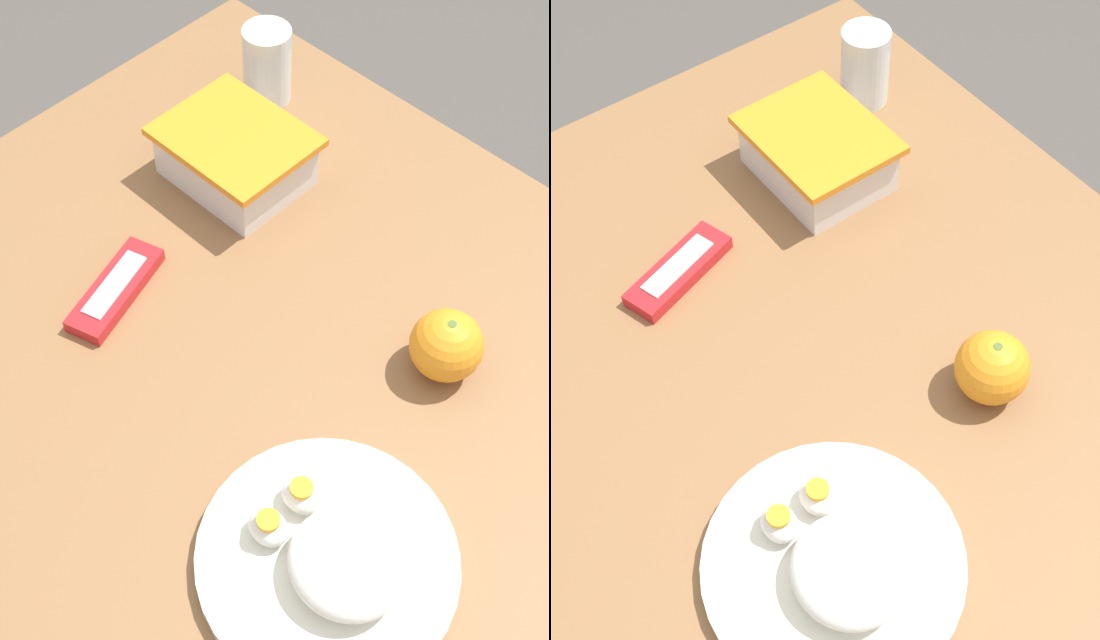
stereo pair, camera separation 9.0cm
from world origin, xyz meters
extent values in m
plane|color=#4C4742|center=(0.00, 0.00, 0.00)|extent=(10.00, 10.00, 0.00)
cube|color=brown|center=(0.00, 0.00, 0.71)|extent=(1.06, 0.90, 0.03)
cylinder|color=brown|center=(-0.47, 0.40, 0.35)|extent=(0.05, 0.05, 0.70)
cube|color=white|center=(-0.25, 0.18, 0.76)|extent=(0.17, 0.13, 0.07)
cube|color=#CCBC84|center=(-0.25, 0.18, 0.75)|extent=(0.15, 0.12, 0.04)
cube|color=orange|center=(-0.25, 0.18, 0.80)|extent=(0.18, 0.15, 0.01)
ellipsoid|color=gray|center=(-0.29, 0.19, 0.76)|extent=(0.06, 0.06, 0.02)
ellipsoid|color=gray|center=(-0.20, 0.17, 0.76)|extent=(0.06, 0.06, 0.03)
sphere|color=orange|center=(0.13, 0.14, 0.77)|extent=(0.08, 0.08, 0.08)
cylinder|color=#4C662D|center=(0.13, 0.14, 0.81)|extent=(0.01, 0.01, 0.00)
cylinder|color=silver|center=(0.19, -0.12, 0.74)|extent=(0.25, 0.25, 0.02)
ellipsoid|color=white|center=(0.21, -0.12, 0.77)|extent=(0.11, 0.11, 0.05)
ellipsoid|color=white|center=(0.13, -0.14, 0.76)|extent=(0.04, 0.03, 0.03)
cylinder|color=#F4A823|center=(0.13, -0.14, 0.78)|extent=(0.02, 0.02, 0.01)
ellipsoid|color=white|center=(0.13, -0.10, 0.76)|extent=(0.04, 0.03, 0.03)
cylinder|color=#F4A823|center=(0.13, -0.10, 0.78)|extent=(0.02, 0.02, 0.01)
cube|color=red|center=(-0.21, -0.05, 0.74)|extent=(0.09, 0.15, 0.02)
cube|color=white|center=(-0.21, -0.05, 0.75)|extent=(0.06, 0.10, 0.00)
cylinder|color=silver|center=(-0.33, 0.32, 0.78)|extent=(0.07, 0.07, 0.11)
camera|label=1|loc=(0.37, -0.38, 1.56)|focal=50.00mm
camera|label=2|loc=(0.43, -0.31, 1.56)|focal=50.00mm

